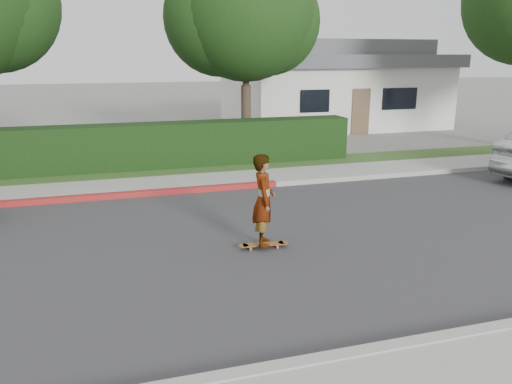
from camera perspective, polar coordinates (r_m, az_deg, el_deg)
The scene contains 12 objects.
ground at distance 10.14m, azimuth 4.24°, elevation -5.45°, with size 120.00×120.00×0.00m, color slate.
road at distance 10.14m, azimuth 4.24°, elevation -5.43°, with size 60.00×8.00×0.01m, color #2D2D30.
curb_near at distance 6.82m, azimuth 16.97°, elevation -16.53°, with size 60.00×0.20×0.15m, color #9E9E99.
curb_far at distance 13.84m, azimuth -1.72°, elevation 0.65°, with size 60.00×0.20×0.15m, color #9E9E99.
curb_red_section at distance 13.52m, azimuth -22.68°, elevation -0.92°, with size 12.00×0.21×0.15m, color maroon.
sidewalk_far at distance 14.69m, azimuth -2.62°, elevation 1.46°, with size 60.00×1.60×0.12m, color gray.
planting_strip at distance 16.21m, azimuth -3.98°, elevation 2.74°, with size 60.00×1.60×0.10m, color #2D4C1E.
hedge at distance 16.30m, azimuth -14.88°, elevation 4.84°, with size 15.00×1.00×1.50m, color black.
tree_center at distance 18.72m, azimuth -1.41°, elevation 19.42°, with size 5.66×4.84×7.44m.
house at distance 27.37m, azimuth 8.34°, elevation 12.14°, with size 10.60×8.60×4.30m.
skateboard at distance 9.64m, azimuth 0.85°, elevation -6.01°, with size 0.99×0.28×0.09m.
skateboarder at distance 9.35m, azimuth 0.87°, elevation -0.93°, with size 0.64×0.42×1.75m, color white.
Camera 1 is at (-3.39, -8.84, 3.62)m, focal length 35.00 mm.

